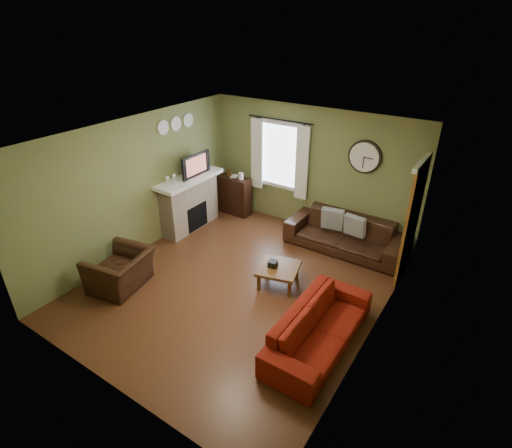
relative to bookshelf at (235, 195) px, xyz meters
The scene contains 31 objects.
floor 2.86m from the bookshelf, 52.76° to the right, with size 4.60×5.20×0.00m, color #4E2A16.
ceiling 3.56m from the bookshelf, 52.76° to the right, with size 4.60×5.20×0.00m, color white.
wall_left 2.48m from the bookshelf, 104.65° to the right, with size 0.00×5.20×2.60m, color olive.
wall_right 4.68m from the bookshelf, 29.31° to the right, with size 0.00×5.20×2.60m, color olive.
wall_back 1.95m from the bookshelf, 11.50° to the left, with size 4.60×0.00×2.60m, color olive.
wall_front 5.22m from the bookshelf, 70.57° to the right, with size 4.60×0.00×2.60m, color olive.
fireplace 1.17m from the bookshelf, 109.43° to the right, with size 0.40×1.40×1.10m, color #C7AE8F.
firebox 1.13m from the bookshelf, 100.22° to the right, with size 0.04×0.60×0.55m, color black.
mantel 1.35m from the bookshelf, 108.03° to the right, with size 0.58×1.60×0.08m, color white.
tv 1.36m from the bookshelf, 109.58° to the right, with size 0.60×0.08×0.35m, color black.
tv_screen 1.38m from the bookshelf, 105.20° to the right, with size 0.02×0.62×0.36m, color #994C3F.
medallion_left 2.39m from the bookshelf, 111.39° to the right, with size 0.28×0.28×0.03m, color white.
medallion_mid 2.19m from the bookshelf, 117.30° to the right, with size 0.28×0.28×0.03m, color white.
medallion_right 2.04m from the bookshelf, 127.10° to the right, with size 0.28×0.28×0.03m, color white.
window_pane 1.50m from the bookshelf, 17.98° to the left, with size 1.00×0.02×1.30m, color silver, non-canonical shape.
curtain_rod 2.10m from the bookshelf, 12.71° to the left, with size 0.03×0.03×1.50m, color black.
curtain_left 1.13m from the bookshelf, 26.31° to the left, with size 0.28×0.04×1.55m, color white.
curtain_right 1.87m from the bookshelf, ahead, with size 0.28×0.04×1.55m, color white.
wall_clock 3.14m from the bookshelf, ahead, with size 0.64×0.06×0.64m, color white, non-canonical shape.
door 4.05m from the bookshelf, ahead, with size 0.05×0.90×2.10m, color brown.
bookshelf is the anchor object (origin of this frame).
book 0.53m from the bookshelf, behind, with size 0.16×0.22×0.02m, color #563615.
sofa_brown 2.76m from the bookshelf, ahead, with size 2.29×0.89×0.67m, color black.
pillow_left 2.93m from the bookshelf, ahead, with size 0.41×0.12×0.41m, color gray.
pillow_right 2.45m from the bookshelf, ahead, with size 0.44×0.13×0.44m, color gray.
sofa_red 4.43m from the bookshelf, 38.45° to the right, with size 2.06×0.80×0.60m, color maroon.
armchair 3.37m from the bookshelf, 89.04° to the right, with size 0.98×0.86×0.64m, color black.
coffee_table 2.94m from the bookshelf, 39.19° to the right, with size 0.67×0.67×0.36m, color #563615, non-canonical shape.
tissue_box 2.89m from the bookshelf, 40.96° to the right, with size 0.14×0.14×0.11m, color black.
wine_glass_a 1.93m from the bookshelf, 101.21° to the right, with size 0.07×0.07×0.21m, color white, non-canonical shape.
wine_glass_b 1.78m from the bookshelf, 102.49° to the right, with size 0.07×0.07×0.21m, color white, non-canonical shape.
Camera 1 is at (3.35, -4.52, 4.19)m, focal length 28.00 mm.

